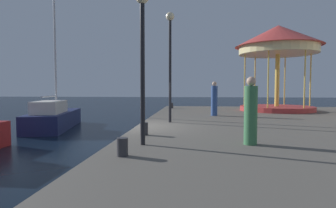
{
  "coord_description": "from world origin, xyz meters",
  "views": [
    {
      "loc": [
        2.21,
        -10.74,
        2.28
      ],
      "look_at": [
        0.7,
        5.83,
        1.33
      ],
      "focal_mm": 29.84,
      "sensor_mm": 36.0,
      "label": 1
    }
  ],
  "objects_px": {
    "bollard_south": "(172,106)",
    "lamp_post_near_edge": "(142,38)",
    "person_by_the_water": "(214,100)",
    "sailboat_navy": "(54,117)",
    "bollard_center": "(122,147)",
    "carousel": "(278,47)",
    "lamp_post_mid_promenade": "(170,48)",
    "bollard_north": "(144,129)",
    "person_near_carousel": "(251,113)"
  },
  "relations": [
    {
      "from": "person_near_carousel",
      "to": "sailboat_navy",
      "type": "bearing_deg",
      "value": 141.06
    },
    {
      "from": "sailboat_navy",
      "to": "bollard_south",
      "type": "distance_m",
      "value": 8.25
    },
    {
      "from": "bollard_center",
      "to": "person_near_carousel",
      "type": "distance_m",
      "value": 3.44
    },
    {
      "from": "sailboat_navy",
      "to": "carousel",
      "type": "height_order",
      "value": "sailboat_navy"
    },
    {
      "from": "bollard_north",
      "to": "person_near_carousel",
      "type": "distance_m",
      "value": 3.33
    },
    {
      "from": "bollard_south",
      "to": "person_near_carousel",
      "type": "height_order",
      "value": "person_near_carousel"
    },
    {
      "from": "bollard_north",
      "to": "bollard_center",
      "type": "bearing_deg",
      "value": -89.75
    },
    {
      "from": "bollard_north",
      "to": "person_by_the_water",
      "type": "height_order",
      "value": "person_by_the_water"
    },
    {
      "from": "sailboat_navy",
      "to": "bollard_north",
      "type": "bearing_deg",
      "value": -45.1
    },
    {
      "from": "bollard_south",
      "to": "person_near_carousel",
      "type": "bearing_deg",
      "value": -76.57
    },
    {
      "from": "carousel",
      "to": "bollard_north",
      "type": "bearing_deg",
      "value": -124.5
    },
    {
      "from": "carousel",
      "to": "person_near_carousel",
      "type": "distance_m",
      "value": 12.46
    },
    {
      "from": "bollard_center",
      "to": "bollard_north",
      "type": "xyz_separation_m",
      "value": [
        -0.01,
        2.75,
        0.0
      ]
    },
    {
      "from": "carousel",
      "to": "bollard_center",
      "type": "height_order",
      "value": "carousel"
    },
    {
      "from": "bollard_south",
      "to": "carousel",
      "type": "bearing_deg",
      "value": -12.54
    },
    {
      "from": "carousel",
      "to": "bollard_center",
      "type": "distance_m",
      "value": 15.16
    },
    {
      "from": "carousel",
      "to": "bollard_center",
      "type": "xyz_separation_m",
      "value": [
        -6.96,
        -12.89,
        -3.92
      ]
    },
    {
      "from": "carousel",
      "to": "lamp_post_near_edge",
      "type": "bearing_deg",
      "value": -120.03
    },
    {
      "from": "lamp_post_near_edge",
      "to": "bollard_center",
      "type": "relative_size",
      "value": 9.93
    },
    {
      "from": "carousel",
      "to": "bollard_center",
      "type": "relative_size",
      "value": 13.8
    },
    {
      "from": "sailboat_navy",
      "to": "person_by_the_water",
      "type": "bearing_deg",
      "value": 0.89
    },
    {
      "from": "sailboat_navy",
      "to": "lamp_post_mid_promenade",
      "type": "relative_size",
      "value": 1.55
    },
    {
      "from": "bollard_center",
      "to": "carousel",
      "type": "bearing_deg",
      "value": 61.64
    },
    {
      "from": "lamp_post_mid_promenade",
      "to": "person_near_carousel",
      "type": "bearing_deg",
      "value": -61.25
    },
    {
      "from": "lamp_post_near_edge",
      "to": "person_by_the_water",
      "type": "distance_m",
      "value": 8.53
    },
    {
      "from": "bollard_center",
      "to": "bollard_south",
      "type": "bearing_deg",
      "value": 90.26
    },
    {
      "from": "sailboat_navy",
      "to": "bollard_south",
      "type": "relative_size",
      "value": 18.15
    },
    {
      "from": "bollard_center",
      "to": "person_near_carousel",
      "type": "bearing_deg",
      "value": 26.84
    },
    {
      "from": "bollard_south",
      "to": "lamp_post_near_edge",
      "type": "bearing_deg",
      "value": -88.76
    },
    {
      "from": "lamp_post_mid_promenade",
      "to": "bollard_south",
      "type": "distance_m",
      "value": 8.91
    },
    {
      "from": "sailboat_navy",
      "to": "lamp_post_near_edge",
      "type": "xyz_separation_m",
      "value": [
        6.52,
        -7.82,
        2.91
      ]
    },
    {
      "from": "person_by_the_water",
      "to": "sailboat_navy",
      "type": "bearing_deg",
      "value": -179.11
    },
    {
      "from": "carousel",
      "to": "person_by_the_water",
      "type": "distance_m",
      "value": 6.55
    },
    {
      "from": "bollard_north",
      "to": "lamp_post_near_edge",
      "type": "bearing_deg",
      "value": -81.18
    },
    {
      "from": "person_by_the_water",
      "to": "person_near_carousel",
      "type": "relative_size",
      "value": 1.03
    },
    {
      "from": "bollard_center",
      "to": "bollard_north",
      "type": "relative_size",
      "value": 1.0
    },
    {
      "from": "lamp_post_near_edge",
      "to": "person_by_the_water",
      "type": "relative_size",
      "value": 2.17
    },
    {
      "from": "bollard_south",
      "to": "sailboat_navy",
      "type": "bearing_deg",
      "value": -139.11
    },
    {
      "from": "carousel",
      "to": "lamp_post_mid_promenade",
      "type": "xyz_separation_m",
      "value": [
        -6.43,
        -6.82,
        -0.95
      ]
    },
    {
      "from": "person_by_the_water",
      "to": "lamp_post_near_edge",
      "type": "bearing_deg",
      "value": -106.92
    },
    {
      "from": "carousel",
      "to": "lamp_post_mid_promenade",
      "type": "height_order",
      "value": "carousel"
    },
    {
      "from": "bollard_center",
      "to": "person_by_the_water",
      "type": "relative_size",
      "value": 0.22
    },
    {
      "from": "bollard_south",
      "to": "bollard_center",
      "type": "bearing_deg",
      "value": -89.74
    },
    {
      "from": "carousel",
      "to": "person_by_the_water",
      "type": "bearing_deg",
      "value": -139.41
    },
    {
      "from": "bollard_center",
      "to": "person_near_carousel",
      "type": "xyz_separation_m",
      "value": [
        3.02,
        1.53,
        0.63
      ]
    },
    {
      "from": "lamp_post_near_edge",
      "to": "person_near_carousel",
      "type": "xyz_separation_m",
      "value": [
        2.8,
        0.29,
        -1.91
      ]
    },
    {
      "from": "person_by_the_water",
      "to": "person_near_carousel",
      "type": "distance_m",
      "value": 7.67
    },
    {
      "from": "lamp_post_mid_promenade",
      "to": "sailboat_navy",
      "type": "bearing_deg",
      "value": 156.38
    },
    {
      "from": "bollard_south",
      "to": "person_by_the_water",
      "type": "bearing_deg",
      "value": -62.76
    },
    {
      "from": "bollard_center",
      "to": "bollard_north",
      "type": "distance_m",
      "value": 2.75
    }
  ]
}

